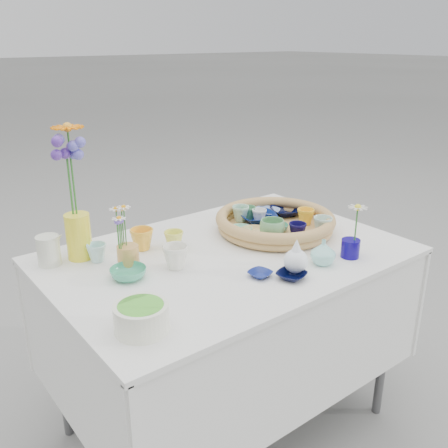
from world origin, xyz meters
TOP-DOWN VIEW (x-y plane):
  - ground at (0.00, 0.00)m, footprint 80.00×80.00m
  - display_table at (0.00, 0.00)m, footprint 1.26×0.86m
  - wicker_tray at (0.28, 0.05)m, footprint 0.47×0.47m
  - tray_ceramic_0 at (0.27, 0.13)m, footprint 0.19×0.19m
  - tray_ceramic_1 at (0.42, 0.13)m, footprint 0.17×0.17m
  - tray_ceramic_2 at (0.40, 0.00)m, footprint 0.09×0.09m
  - tray_ceramic_3 at (0.25, 0.01)m, footprint 0.10×0.10m
  - tray_ceramic_4 at (0.19, -0.03)m, footprint 0.10×0.10m
  - tray_ceramic_5 at (0.12, 0.07)m, footprint 0.12×0.12m
  - tray_ceramic_6 at (0.22, 0.19)m, footprint 0.09×0.09m
  - tray_ceramic_7 at (0.27, 0.13)m, footprint 0.08×0.08m
  - tray_ceramic_8 at (0.35, 0.18)m, footprint 0.14×0.14m
  - tray_ceramic_9 at (0.26, -0.09)m, footprint 0.07×0.07m
  - tray_ceramic_10 at (0.14, 0.02)m, footprint 0.14×0.14m
  - tray_ceramic_11 at (0.38, -0.11)m, footprint 0.08×0.08m
  - tray_ceramic_12 at (0.25, 0.18)m, footprint 0.08×0.08m
  - loose_ceramic_0 at (-0.23, 0.22)m, footprint 0.11×0.11m
  - loose_ceramic_1 at (-0.13, 0.15)m, footprint 0.08×0.08m
  - loose_ceramic_2 at (-0.38, 0.03)m, footprint 0.14×0.14m
  - loose_ceramic_3 at (-0.21, 0.01)m, footprint 0.11×0.11m
  - loose_ceramic_4 at (-0.03, -0.21)m, footprint 0.09×0.09m
  - loose_ceramic_5 at (-0.40, 0.22)m, footprint 0.08×0.08m
  - loose_ceramic_6 at (0.04, -0.29)m, footprint 0.11×0.11m
  - fluted_bowl at (-0.49, -0.26)m, footprint 0.19×0.19m
  - bud_vase_paleblue at (0.08, -0.26)m, footprint 0.11×0.11m
  - bud_vase_seafoam at (0.20, -0.27)m, footprint 0.11×0.11m
  - bud_vase_cobalt at (0.32, -0.29)m, footprint 0.08×0.08m
  - single_daisy at (0.33, -0.30)m, footprint 0.09×0.09m
  - tall_vase_yellow at (-0.44, 0.28)m, footprint 0.11×0.11m
  - gerbera at (-0.43, 0.29)m, footprint 0.15×0.15m
  - hydrangea at (-0.44, 0.29)m, footprint 0.11×0.11m
  - white_pitcher at (-0.54, 0.29)m, footprint 0.11×0.08m
  - daisy_cup at (-0.34, 0.11)m, footprint 0.09×0.09m
  - daisy_posy at (-0.35, 0.12)m, footprint 0.09×0.09m

SIDE VIEW (x-z plane):
  - ground at x=0.00m, z-range 0.00..0.00m
  - display_table at x=0.00m, z-range -0.38..0.38m
  - loose_ceramic_4 at x=-0.03m, z-range 0.77..0.78m
  - loose_ceramic_6 at x=0.04m, z-range 0.77..0.79m
  - loose_ceramic_2 at x=-0.38m, z-range 0.77..0.80m
  - tray_ceramic_8 at x=0.35m, z-range 0.78..0.81m
  - loose_ceramic_5 at x=-0.40m, z-range 0.77..0.83m
  - tray_ceramic_5 at x=0.12m, z-range 0.78..0.81m
  - bud_vase_cobalt at x=0.32m, z-range 0.77..0.83m
  - tray_ceramic_3 at x=0.25m, z-range 0.78..0.81m
  - loose_ceramic_1 at x=-0.13m, z-range 0.77..0.83m
  - tray_ceramic_1 at x=0.42m, z-range 0.78..0.81m
  - tray_ceramic_10 at x=0.14m, z-range 0.78..0.82m
  - tray_ceramic_0 at x=0.27m, z-range 0.78..0.82m
  - fluted_bowl at x=-0.49m, z-range 0.77..0.84m
  - wicker_tray at x=0.28m, z-range 0.77..0.84m
  - daisy_cup at x=-0.34m, z-range 0.77..0.84m
  - loose_ceramic_0 at x=-0.23m, z-range 0.77..0.84m
  - loose_ceramic_3 at x=-0.21m, z-range 0.77..0.85m
  - bud_vase_seafoam at x=0.20m, z-range 0.77..0.85m
  - tray_ceramic_7 at x=0.27m, z-range 0.78..0.84m
  - tray_ceramic_12 at x=0.25m, z-range 0.78..0.84m
  - tray_ceramic_9 at x=0.26m, z-range 0.78..0.84m
  - tray_ceramic_2 at x=0.40m, z-range 0.78..0.85m
  - tray_ceramic_6 at x=0.22m, z-range 0.78..0.85m
  - tray_ceramic_11 at x=0.38m, z-range 0.78..0.85m
  - white_pitcher at x=-0.54m, z-range 0.77..0.87m
  - tray_ceramic_4 at x=0.19m, z-range 0.78..0.86m
  - bud_vase_paleblue at x=0.08m, z-range 0.77..0.89m
  - tall_vase_yellow at x=-0.44m, z-range 0.77..0.93m
  - single_daisy at x=0.33m, z-range 0.82..0.96m
  - daisy_posy at x=-0.35m, z-range 0.84..0.98m
  - hydrangea at x=-0.44m, z-range 0.88..1.20m
  - gerbera at x=-0.43m, z-range 0.92..1.23m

